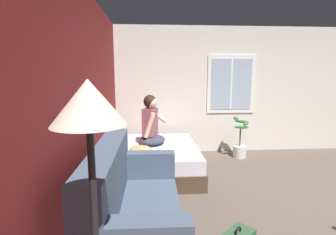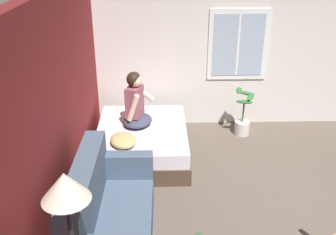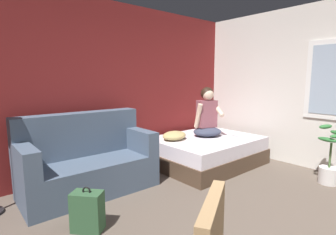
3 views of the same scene
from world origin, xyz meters
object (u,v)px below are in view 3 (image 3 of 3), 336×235
Objects in this scene: backpack at (88,212)px; cell_phone at (234,136)px; couch at (88,162)px; person_seated at (207,116)px; potted_plant at (330,163)px; bed at (206,151)px; throw_pillow at (174,135)px.

cell_phone is (2.91, 0.36, 0.29)m from backpack.
couch is 2.21m from person_seated.
potted_plant is (0.57, -1.82, -0.53)m from person_seated.
backpack is at bearing -113.90° from couch.
couch is at bearing 66.10° from backpack.
person_seated reaches higher than cell_phone.
cell_phone is (0.36, -0.33, -0.35)m from person_seated.
person_seated reaches higher than bed.
couch is 1.95× the size of person_seated.
potted_plant reaches higher than backpack.
couch is 3.74× the size of backpack.
bed is 2.08× the size of person_seated.
potted_plant is (2.73, -2.04, -0.09)m from couch.
person_seated reaches higher than couch.
couch is 2.57m from cell_phone.
throw_pillow is 2.34m from potted_plant.
bed is 3.97× the size of backpack.
couch is at bearing 174.19° from person_seated.
potted_plant is at bearing -36.81° from couch.
throw_pillow is (-0.53, 0.25, 0.31)m from bed.
cell_phone is (0.46, -0.25, 0.25)m from bed.
bed is 3.79× the size of throw_pillow.
couch reaches higher than throw_pillow.
bed is at bearing -24.89° from throw_pillow.
person_seated is 1.91× the size of backpack.
person_seated is at bearing 38.11° from bed.
cell_phone is at bearing -12.44° from couch.
person_seated is at bearing 15.11° from backpack.
cell_phone is at bearing -26.60° from throw_pillow.
backpack is 0.54× the size of potted_plant.
potted_plant is at bearing -19.86° from backpack.
cell_phone is at bearing 98.26° from potted_plant.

